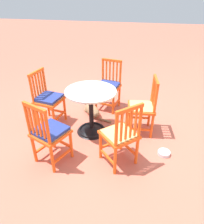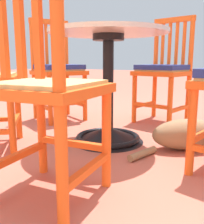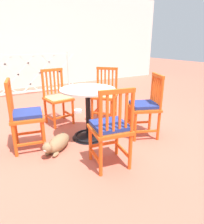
# 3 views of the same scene
# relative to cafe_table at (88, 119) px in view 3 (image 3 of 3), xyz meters

# --- Properties ---
(ground_plane) EXTENTS (24.00, 24.00, 0.00)m
(ground_plane) POSITION_rel_cafe_table_xyz_m (-0.05, -0.01, -0.28)
(ground_plane) COLOR #BC604C
(building_wall_backdrop) EXTENTS (10.00, 0.20, 2.80)m
(building_wall_backdrop) POSITION_rel_cafe_table_xyz_m (-0.05, 4.11, 1.12)
(building_wall_backdrop) COLOR silver
(building_wall_backdrop) RESTS_ON ground_plane
(lattice_fence_panel) EXTENTS (2.62, 0.06, 1.06)m
(lattice_fence_panel) POSITION_rel_cafe_table_xyz_m (-0.07, 3.22, 0.25)
(lattice_fence_panel) COLOR silver
(lattice_fence_panel) RESTS_ON ground_plane
(cafe_table) EXTENTS (0.76, 0.76, 0.73)m
(cafe_table) POSITION_rel_cafe_table_xyz_m (0.00, 0.00, 0.00)
(cafe_table) COLOR black
(cafe_table) RESTS_ON ground_plane
(orange_chair_facing_out) EXTENTS (0.47, 0.47, 0.91)m
(orange_chair_facing_out) POSITION_rel_cafe_table_xyz_m (-0.82, 0.13, 0.16)
(orange_chair_facing_out) COLOR #EA5619
(orange_chair_facing_out) RESTS_ON ground_plane
(orange_chair_at_corner) EXTENTS (0.46, 0.46, 0.91)m
(orange_chair_at_corner) POSITION_rel_cafe_table_xyz_m (-0.12, -0.76, 0.16)
(orange_chair_at_corner) COLOR #EA5619
(orange_chair_at_corner) RESTS_ON ground_plane
(orange_chair_by_planter) EXTENTS (0.53, 0.53, 0.91)m
(orange_chair_by_planter) POSITION_rel_cafe_table_xyz_m (0.74, -0.36, 0.16)
(orange_chair_by_planter) COLOR #EA5619
(orange_chair_by_planter) RESTS_ON ground_plane
(orange_chair_tucked_in) EXTENTS (0.57, 0.57, 0.91)m
(orange_chair_tucked_in) POSITION_rel_cafe_table_xyz_m (0.60, 0.52, 0.15)
(orange_chair_tucked_in) COLOR #EA5619
(orange_chair_tucked_in) RESTS_ON ground_plane
(orange_chair_near_fence) EXTENTS (0.44, 0.44, 0.91)m
(orange_chair_near_fence) POSITION_rel_cafe_table_xyz_m (-0.17, 0.78, 0.15)
(orange_chair_near_fence) COLOR #EA5619
(orange_chair_near_fence) RESTS_ON ground_plane
(tabby_cat) EXTENTS (0.49, 0.61, 0.23)m
(tabby_cat) POSITION_rel_cafe_table_xyz_m (-0.53, -0.13, -0.19)
(tabby_cat) COLOR #8E704C
(tabby_cat) RESTS_ON ground_plane
(pet_water_bowl) EXTENTS (0.17, 0.17, 0.05)m
(pet_water_bowl) POSITION_rel_cafe_table_xyz_m (0.34, 1.12, -0.26)
(pet_water_bowl) COLOR silver
(pet_water_bowl) RESTS_ON ground_plane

